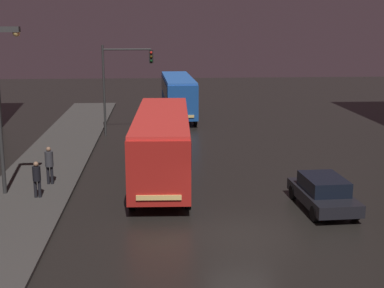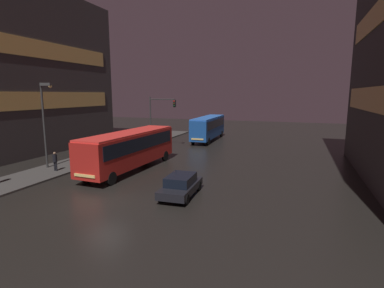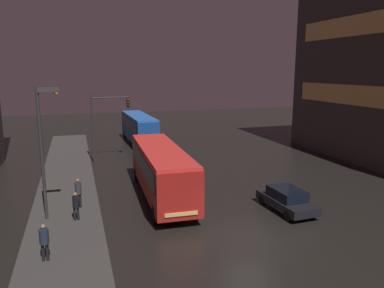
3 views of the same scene
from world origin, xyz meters
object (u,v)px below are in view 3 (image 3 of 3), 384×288
pedestrian_mid (76,204)px  traffic_light_main (106,116)px  pedestrian_far (78,190)px  bus_far (139,126)px  street_lamp_sidewalk (45,133)px  car_taxi (287,199)px  pedestrian_near (44,239)px  bus_near (161,167)px

pedestrian_mid → traffic_light_main: traffic_light_main is taller
pedestrian_far → traffic_light_main: 12.92m
bus_far → street_lamp_sidewalk: size_ratio=1.46×
bus_far → pedestrian_far: size_ratio=5.93×
car_taxi → traffic_light_main: traffic_light_main is taller
car_taxi → traffic_light_main: size_ratio=0.68×
car_taxi → pedestrian_mid: bearing=-11.8°
car_taxi → street_lamp_sidewalk: size_ratio=0.58×
street_lamp_sidewalk → traffic_light_main: bearing=72.4°
pedestrian_near → traffic_light_main: (4.28, 18.66, 3.07)m
bus_near → pedestrian_near: bearing=48.8°
bus_near → car_taxi: size_ratio=2.70×
bus_far → street_lamp_sidewalk: 22.78m
street_lamp_sidewalk → bus_far: bearing=67.7°
pedestrian_near → traffic_light_main: 19.39m
pedestrian_near → pedestrian_mid: size_ratio=1.06×
street_lamp_sidewalk → bus_near: bearing=17.8°
bus_far → pedestrian_near: bus_far is taller
pedestrian_near → bus_near: bearing=51.4°
bus_far → traffic_light_main: bearing=58.2°
pedestrian_near → pedestrian_mid: pedestrian_near is taller
bus_near → street_lamp_sidewalk: bearing=20.0°
pedestrian_far → traffic_light_main: traffic_light_main is taller
pedestrian_near → street_lamp_sidewalk: size_ratio=0.23×
bus_far → bus_near: bearing=83.5°
pedestrian_mid → street_lamp_sidewalk: (-1.38, 0.72, 3.99)m
bus_near → street_lamp_sidewalk: 7.90m
car_taxi → traffic_light_main: (-9.36, 16.22, 3.54)m
pedestrian_mid → pedestrian_far: size_ratio=0.89×
bus_near → traffic_light_main: (-2.65, 11.35, 2.19)m
pedestrian_far → pedestrian_mid: bearing=-54.6°
pedestrian_near → pedestrian_far: bearing=81.4°
car_taxi → pedestrian_far: pedestrian_far is taller
car_taxi → pedestrian_far: 12.76m
bus_far → pedestrian_mid: size_ratio=6.63×
pedestrian_near → street_lamp_sidewalk: street_lamp_sidewalk is taller
bus_far → street_lamp_sidewalk: (-8.55, -20.90, 3.01)m
traffic_light_main → street_lamp_sidewalk: size_ratio=0.84×
pedestrian_mid → traffic_light_main: (2.92, 14.29, 3.16)m
traffic_light_main → street_lamp_sidewalk: street_lamp_sidewalk is taller
bus_near → car_taxi: (6.71, -4.87, -1.36)m
pedestrian_mid → street_lamp_sidewalk: street_lamp_sidewalk is taller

